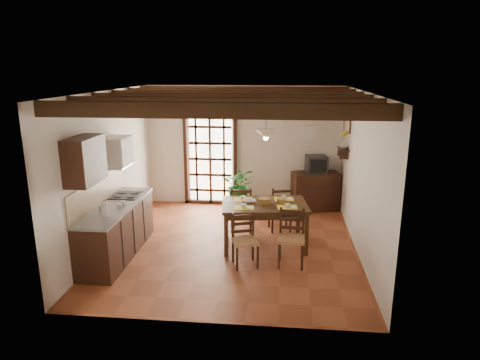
# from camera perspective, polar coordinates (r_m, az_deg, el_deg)

# --- Properties ---
(ground_plane) EXTENTS (5.00, 5.00, 0.00)m
(ground_plane) POSITION_cam_1_polar(r_m,az_deg,el_deg) (8.02, -1.00, -8.68)
(ground_plane) COLOR brown
(room_shell) EXTENTS (4.52, 5.02, 2.81)m
(room_shell) POSITION_cam_1_polar(r_m,az_deg,el_deg) (7.48, -1.06, 4.17)
(room_shell) COLOR silver
(room_shell) RESTS_ON ground_plane
(ceiling_beams) EXTENTS (4.50, 4.34, 0.20)m
(ceiling_beams) POSITION_cam_1_polar(r_m,az_deg,el_deg) (7.37, -1.09, 10.86)
(ceiling_beams) COLOR black
(ceiling_beams) RESTS_ON room_shell
(french_door) EXTENTS (1.26, 0.11, 2.32)m
(french_door) POSITION_cam_1_polar(r_m,az_deg,el_deg) (10.09, -3.97, 3.25)
(french_door) COLOR white
(french_door) RESTS_ON ground_plane
(kitchen_counter) EXTENTS (0.64, 2.25, 1.38)m
(kitchen_counter) POSITION_cam_1_polar(r_m,az_deg,el_deg) (7.76, -16.12, -6.35)
(kitchen_counter) COLOR black
(kitchen_counter) RESTS_ON ground_plane
(upper_cabinet) EXTENTS (0.35, 0.80, 0.70)m
(upper_cabinet) POSITION_cam_1_polar(r_m,az_deg,el_deg) (6.81, -20.01, 2.49)
(upper_cabinet) COLOR black
(upper_cabinet) RESTS_ON room_shell
(range_hood) EXTENTS (0.38, 0.60, 0.54)m
(range_hood) POSITION_cam_1_polar(r_m,az_deg,el_deg) (7.95, -15.98, 3.63)
(range_hood) COLOR white
(range_hood) RESTS_ON room_shell
(counter_items) EXTENTS (0.50, 1.43, 0.25)m
(counter_items) POSITION_cam_1_polar(r_m,az_deg,el_deg) (7.69, -16.13, -2.73)
(counter_items) COLOR black
(counter_items) RESTS_ON kitchen_counter
(dining_table) EXTENTS (1.63, 1.16, 0.82)m
(dining_table) POSITION_cam_1_polar(r_m,az_deg,el_deg) (7.75, 3.28, -3.87)
(dining_table) COLOR #3A2412
(dining_table) RESTS_ON ground_plane
(chair_near_left) EXTENTS (0.50, 0.49, 0.87)m
(chair_near_left) POSITION_cam_1_polar(r_m,az_deg,el_deg) (7.17, 0.67, -9.28)
(chair_near_left) COLOR #AE754A
(chair_near_left) RESTS_ON ground_plane
(chair_near_right) EXTENTS (0.45, 0.43, 0.94)m
(chair_near_right) POSITION_cam_1_polar(r_m,az_deg,el_deg) (7.23, 6.81, -8.98)
(chair_near_right) COLOR #AE754A
(chair_near_right) RESTS_ON ground_plane
(chair_far_left) EXTENTS (0.43, 0.41, 0.93)m
(chair_far_left) POSITION_cam_1_polar(r_m,az_deg,el_deg) (8.60, 0.26, -4.92)
(chair_far_left) COLOR #AE754A
(chair_far_left) RESTS_ON ground_plane
(chair_far_right) EXTENTS (0.51, 0.49, 0.93)m
(chair_far_right) POSITION_cam_1_polar(r_m,az_deg,el_deg) (8.66, 5.32, -4.87)
(chair_far_right) COLOR #AE754A
(chair_far_right) RESTS_ON ground_plane
(table_setting) EXTENTS (1.11, 0.74, 0.10)m
(table_setting) POSITION_cam_1_polar(r_m,az_deg,el_deg) (7.68, 3.30, -2.38)
(table_setting) COLOR yellow
(table_setting) RESTS_ON dining_table
(table_bowl) EXTENTS (0.27, 0.27, 0.05)m
(table_bowl) POSITION_cam_1_polar(r_m,az_deg,el_deg) (7.74, 1.26, -2.84)
(table_bowl) COLOR white
(table_bowl) RESTS_ON dining_table
(sideboard) EXTENTS (1.13, 0.71, 0.89)m
(sideboard) POSITION_cam_1_polar(r_m,az_deg,el_deg) (9.95, 9.98, -1.46)
(sideboard) COLOR black
(sideboard) RESTS_ON ground_plane
(crt_tv) EXTENTS (0.51, 0.48, 0.38)m
(crt_tv) POSITION_cam_1_polar(r_m,az_deg,el_deg) (9.79, 10.14, 2.09)
(crt_tv) COLOR black
(crt_tv) RESTS_ON sideboard
(fuse_box) EXTENTS (0.25, 0.03, 0.32)m
(fuse_box) POSITION_cam_1_polar(r_m,az_deg,el_deg) (9.91, 9.31, 6.24)
(fuse_box) COLOR white
(fuse_box) RESTS_ON room_shell
(plant_pot) EXTENTS (0.37, 0.37, 0.23)m
(plant_pot) POSITION_cam_1_polar(r_m,az_deg,el_deg) (9.86, -0.02, -3.42)
(plant_pot) COLOR maroon
(plant_pot) RESTS_ON ground_plane
(potted_plant) EXTENTS (1.96, 1.68, 2.18)m
(potted_plant) POSITION_cam_1_polar(r_m,az_deg,el_deg) (9.72, -0.02, -0.85)
(potted_plant) COLOR #144C19
(potted_plant) RESTS_ON ground_plane
(wall_shelf) EXTENTS (0.20, 0.42, 0.20)m
(wall_shelf) POSITION_cam_1_polar(r_m,az_deg,el_deg) (9.15, 13.59, 3.79)
(wall_shelf) COLOR black
(wall_shelf) RESTS_ON room_shell
(shelf_vase) EXTENTS (0.15, 0.15, 0.15)m
(shelf_vase) POSITION_cam_1_polar(r_m,az_deg,el_deg) (9.13, 13.64, 4.65)
(shelf_vase) COLOR #B2BFB2
(shelf_vase) RESTS_ON wall_shelf
(shelf_flowers) EXTENTS (0.14, 0.14, 0.36)m
(shelf_flowers) POSITION_cam_1_polar(r_m,az_deg,el_deg) (9.10, 13.72, 5.93)
(shelf_flowers) COLOR yellow
(shelf_flowers) RESTS_ON shelf_vase
(framed_picture) EXTENTS (0.03, 0.32, 0.32)m
(framed_picture) POSITION_cam_1_polar(r_m,az_deg,el_deg) (9.08, 14.32, 7.11)
(framed_picture) COLOR brown
(framed_picture) RESTS_ON room_shell
(pendant_lamp) EXTENTS (0.36, 0.36, 0.84)m
(pendant_lamp) POSITION_cam_1_polar(r_m,az_deg,el_deg) (7.52, 3.47, 6.23)
(pendant_lamp) COLOR black
(pendant_lamp) RESTS_ON room_shell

